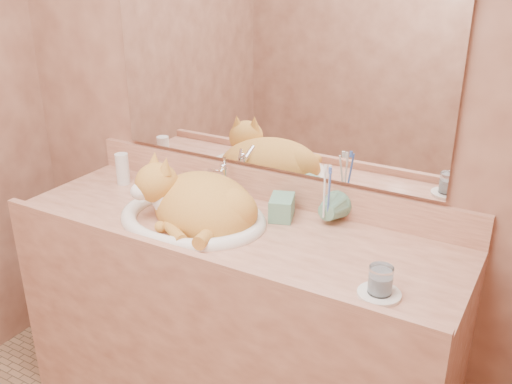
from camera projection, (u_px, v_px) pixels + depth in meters
The scene contains 12 objects.
wall_back at pixel (270, 96), 2.03m from camera, with size 2.40×0.02×2.50m, color brown.
vanity_counter at pixel (233, 329), 2.13m from camera, with size 1.60×0.55×0.85m, color #9B5C45, non-canonical shape.
mirror at pixel (269, 57), 1.96m from camera, with size 1.30×0.02×0.80m, color white.
sink_basin at pixel (192, 199), 1.98m from camera, with size 0.53×0.44×0.17m, color white, non-canonical shape.
faucet at pixel (224, 181), 2.15m from camera, with size 0.04×0.11×0.16m, color white, non-canonical shape.
cat at pixel (197, 200), 1.99m from camera, with size 0.43×0.35×0.23m, color #BF7C2C, non-canonical shape.
soap_dispenser at pixel (280, 201), 1.94m from camera, with size 0.08×0.08×0.18m, color #66A485.
toothbrush_cup at pixel (326, 214), 1.95m from camera, with size 0.11×0.11×0.10m, color #66A485.
toothbrushes at pixel (327, 191), 1.91m from camera, with size 0.04×0.04×0.23m, color white, non-canonical shape.
saucer at pixel (379, 294), 1.57m from camera, with size 0.12×0.12×0.01m, color white.
water_glass at pixel (381, 280), 1.56m from camera, with size 0.07×0.07×0.08m, color white.
lotion_bottle at pixel (122, 169), 2.31m from camera, with size 0.05×0.05×0.13m, color white.
Camera 1 is at (0.95, -0.76, 1.73)m, focal length 40.00 mm.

